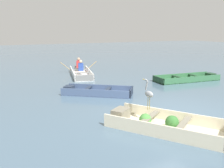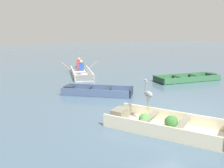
{
  "view_description": "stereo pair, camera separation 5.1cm",
  "coord_description": "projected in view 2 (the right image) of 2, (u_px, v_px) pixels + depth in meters",
  "views": [
    {
      "loc": [
        -5.16,
        -5.67,
        2.58
      ],
      "look_at": [
        -0.46,
        3.37,
        0.35
      ],
      "focal_mm": 40.0,
      "sensor_mm": 36.0,
      "label": 1
    },
    {
      "loc": [
        -5.11,
        -5.69,
        2.58
      ],
      "look_at": [
        -0.46,
        3.37,
        0.35
      ],
      "focal_mm": 40.0,
      "sensor_mm": 36.0,
      "label": 2
    }
  ],
  "objects": [
    {
      "name": "heron_on_dinghy",
      "position": [
        148.0,
        93.0,
        6.85
      ],
      "size": [
        0.15,
        0.45,
        0.84
      ],
      "color": "olive",
      "rests_on": "dinghy_cream_foreground"
    },
    {
      "name": "skiff_slate_blue_near_moored",
      "position": [
        95.0,
        92.0,
        10.15
      ],
      "size": [
        2.79,
        2.48,
        0.3
      ],
      "color": "#475B7F",
      "rests_on": "ground"
    },
    {
      "name": "skiff_green_mid_moored",
      "position": [
        189.0,
        79.0,
        12.83
      ],
      "size": [
        3.5,
        1.43,
        0.3
      ],
      "color": "#387047",
      "rests_on": "ground"
    },
    {
      "name": "ground_plane",
      "position": [
        174.0,
        114.0,
        7.78
      ],
      "size": [
        80.0,
        80.0,
        0.0
      ],
      "primitive_type": "plane",
      "color": "slate"
    },
    {
      "name": "dinghy_cream_foreground",
      "position": [
        160.0,
        124.0,
        6.6
      ],
      "size": [
        2.68,
        3.24,
        0.4
      ],
      "color": "beige",
      "rests_on": "ground"
    },
    {
      "name": "rowboat_white_with_crew",
      "position": [
        81.0,
        72.0,
        14.46
      ],
      "size": [
        2.34,
        3.66,
        0.9
      ],
      "color": "white",
      "rests_on": "ground"
    }
  ]
}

